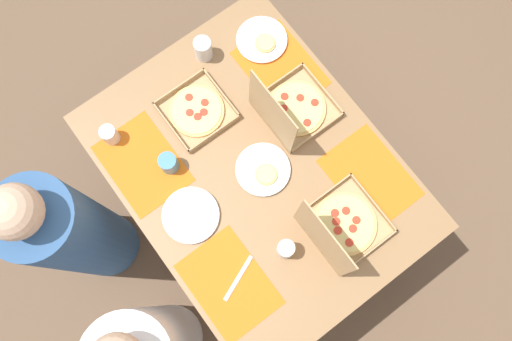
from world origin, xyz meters
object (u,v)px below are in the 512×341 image
plate_near_right (263,170)px  cup_red (169,163)px  plate_far_right (262,40)px  cup_clear_right (286,249)px  diner_right_seat (74,233)px  cup_dark (203,49)px  cup_clear_left (110,135)px  pizza_box_corner_left (340,227)px  plate_middle (191,215)px  pizza_box_edge_far (197,111)px  pizza_box_center (291,109)px

plate_near_right → cup_red: size_ratio=2.47×
plate_near_right → cup_red: (0.23, 0.28, 0.03)m
plate_far_right → cup_red: size_ratio=2.44×
cup_clear_right → diner_right_seat: size_ratio=0.08×
cup_dark → diner_right_seat: bearing=105.0°
cup_clear_left → diner_right_seat: bearing=113.2°
cup_clear_left → cup_clear_right: bearing=-159.9°
cup_clear_left → cup_clear_right: (-0.76, -0.28, 0.01)m
cup_red → diner_right_seat: 0.57m
pizza_box_corner_left → cup_clear_left: 0.96m
plate_middle → cup_red: (0.21, -0.05, 0.04)m
diner_right_seat → plate_far_right: bearing=-82.7°
cup_clear_left → cup_dark: 0.51m
cup_dark → cup_red: cup_dark is taller
cup_clear_right → pizza_box_corner_left: bearing=-105.2°
cup_clear_left → diner_right_seat: size_ratio=0.07×
plate_far_right → diner_right_seat: diner_right_seat is taller
plate_near_right → cup_clear_right: bearing=157.9°
pizza_box_edge_far → pizza_box_center: pizza_box_center is taller
pizza_box_corner_left → plate_middle: (0.38, 0.42, -0.04)m
pizza_box_center → pizza_box_edge_far: bearing=52.3°
plate_middle → diner_right_seat: size_ratio=0.18×
plate_middle → cup_red: 0.22m
cup_dark → cup_clear_right: 0.87m
pizza_box_corner_left → cup_clear_left: (0.82, 0.49, -0.01)m
pizza_box_edge_far → cup_red: bearing=119.5°
pizza_box_edge_far → cup_dark: (0.19, -0.17, 0.04)m
diner_right_seat → pizza_box_corner_left: bearing=-127.4°
plate_far_right → cup_clear_right: 0.87m
pizza_box_corner_left → cup_clear_left: bearing=31.0°
pizza_box_edge_far → plate_near_right: 0.36m
cup_dark → diner_right_seat: 0.95m
pizza_box_center → cup_dark: bearing=17.2°
plate_middle → cup_clear_right: (-0.32, -0.21, 0.04)m
plate_near_right → cup_red: bearing=50.2°
pizza_box_corner_left → pizza_box_center: size_ratio=1.02×
pizza_box_center → plate_near_right: 0.27m
cup_clear_left → cup_dark: size_ratio=0.81×
plate_middle → cup_dark: 0.68m
plate_middle → cup_clear_right: size_ratio=2.21×
pizza_box_edge_far → cup_red: cup_red is taller
plate_near_right → cup_dark: 0.55m
pizza_box_center → diner_right_seat: bearing=79.7°
plate_near_right → cup_clear_left: bearing=40.6°
plate_middle → plate_far_right: plate_far_right is taller
plate_near_right → cup_clear_left: (0.47, 0.40, 0.03)m
pizza_box_corner_left → diner_right_seat: (0.66, 0.87, -0.28)m
pizza_box_center → plate_far_right: bearing=-17.0°
plate_near_right → cup_clear_left: size_ratio=2.53×
cup_clear_left → cup_red: cup_red is taller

